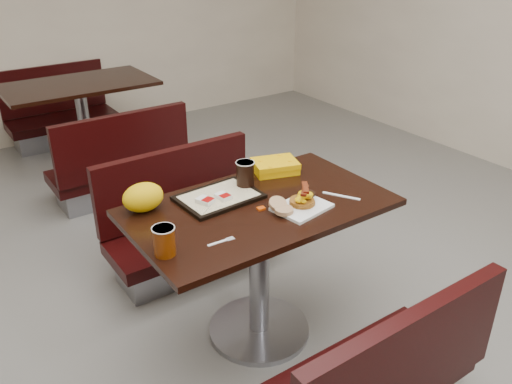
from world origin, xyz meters
TOP-DOWN VIEW (x-y plane):
  - floor at (0.00, 0.00)m, footprint 6.00×7.00m
  - table_near at (0.00, 0.00)m, footprint 1.20×0.70m
  - bench_near_s at (0.00, -0.70)m, footprint 1.00×0.46m
  - bench_near_n at (0.00, 0.70)m, footprint 1.00×0.46m
  - table_far at (0.00, 2.60)m, footprint 1.20×0.70m
  - bench_far_s at (0.00, 1.90)m, footprint 1.00×0.46m
  - bench_far_n at (0.00, 3.30)m, footprint 1.00×0.46m
  - platter at (0.13, -0.14)m, footprint 0.27×0.22m
  - pancake_stack at (0.15, -0.13)m, footprint 0.15×0.15m
  - sausage_patty at (0.20, -0.11)m, footprint 0.08×0.08m
  - scrambled_eggs at (0.14, -0.13)m, footprint 0.10×0.09m
  - bacon_strips at (0.15, -0.14)m, footprint 0.14×0.15m
  - muffin_bottom at (0.03, -0.14)m, footprint 0.11×0.11m
  - muffin_top at (0.03, -0.09)m, footprint 0.09×0.09m
  - coffee_cup_near at (-0.54, -0.13)m, footprint 0.09×0.09m
  - fork at (-0.33, -0.18)m, footprint 0.12×0.03m
  - knife at (0.37, -0.15)m, footprint 0.11×0.16m
  - condiment_syrup at (-0.02, -0.04)m, footprint 0.04×0.03m
  - condiment_ketchup at (-0.08, 0.10)m, footprint 0.05×0.04m
  - tray at (-0.12, 0.15)m, footprint 0.39×0.28m
  - hashbrown_sleeve_left at (-0.21, 0.13)m, footprint 0.08×0.09m
  - hashbrown_sleeve_right at (-0.12, 0.12)m, footprint 0.06×0.08m
  - coffee_cup_far at (0.04, 0.18)m, footprint 0.09×0.09m
  - clamshell at (0.28, 0.25)m, footprint 0.26×0.23m
  - paper_bag at (-0.46, 0.25)m, footprint 0.19×0.14m

SIDE VIEW (x-z plane):
  - floor at x=0.00m, z-range -0.01..0.01m
  - bench_near_s at x=0.00m, z-range 0.00..0.72m
  - bench_near_n at x=0.00m, z-range 0.00..0.72m
  - bench_far_s at x=0.00m, z-range 0.00..0.72m
  - bench_far_n at x=0.00m, z-range 0.00..0.72m
  - table_near at x=0.00m, z-range 0.00..0.75m
  - table_far at x=0.00m, z-range 0.00..0.75m
  - fork at x=-0.33m, z-range 0.75..0.75m
  - knife at x=0.37m, z-range 0.75..0.75m
  - condiment_syrup at x=-0.02m, z-range 0.75..0.76m
  - condiment_ketchup at x=-0.08m, z-range 0.75..0.76m
  - platter at x=0.13m, z-range 0.75..0.76m
  - tray at x=-0.12m, z-range 0.75..0.77m
  - muffin_bottom at x=0.03m, z-range 0.76..0.78m
  - pancake_stack at x=0.15m, z-range 0.76..0.79m
  - hashbrown_sleeve_right at x=-0.12m, z-range 0.77..0.79m
  - hashbrown_sleeve_left at x=-0.21m, z-range 0.77..0.79m
  - clamshell at x=0.28m, z-range 0.75..0.81m
  - muffin_top at x=0.03m, z-range 0.76..0.81m
  - sausage_patty at x=0.20m, z-range 0.79..0.80m
  - coffee_cup_near at x=-0.54m, z-range 0.75..0.87m
  - scrambled_eggs at x=0.14m, z-range 0.79..0.83m
  - paper_bag at x=-0.46m, z-range 0.75..0.88m
  - coffee_cup_far at x=0.04m, z-range 0.77..0.89m
  - bacon_strips at x=0.15m, z-range 0.83..0.85m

